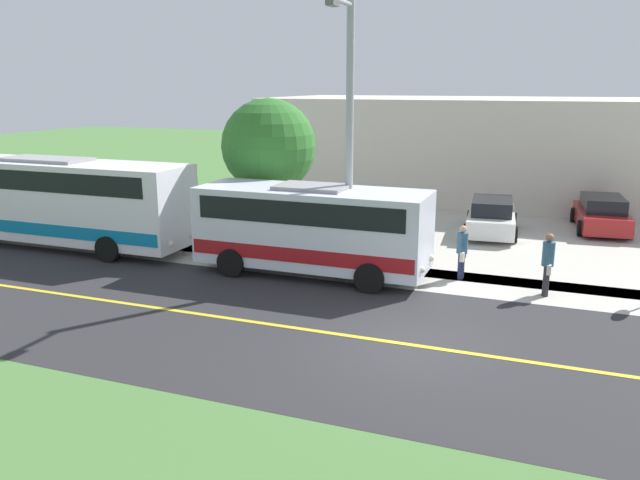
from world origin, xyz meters
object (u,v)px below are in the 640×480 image
(shuttle_bus_front, at_px, (312,225))
(commercial_building, at_px, (481,147))
(pedestrian_with_bags, at_px, (548,262))
(parked_car_near, at_px, (491,217))
(tree_curbside, at_px, (269,146))
(parked_car_far, at_px, (601,214))
(transit_bus_rear, at_px, (49,198))
(pedestrian_waiting, at_px, (462,250))
(street_light_pole, at_px, (348,130))

(shuttle_bus_front, relative_size, commercial_building, 0.33)
(pedestrian_with_bags, height_order, parked_car_near, pedestrian_with_bags)
(tree_curbside, bearing_deg, parked_car_far, 121.13)
(transit_bus_rear, xyz_separation_m, parked_car_far, (-9.96, 19.42, -1.11))
(shuttle_bus_front, relative_size, transit_bus_rear, 0.65)
(shuttle_bus_front, distance_m, parked_car_near, 9.12)
(pedestrian_waiting, xyz_separation_m, commercial_building, (-15.71, -1.45, 1.68))
(pedestrian_waiting, height_order, parked_car_far, pedestrian_waiting)
(parked_car_near, bearing_deg, shuttle_bus_front, -31.39)
(pedestrian_with_bags, xyz_separation_m, commercial_building, (-16.49, -3.98, 1.60))
(shuttle_bus_front, xyz_separation_m, parked_car_near, (-7.75, 4.73, -0.89))
(pedestrian_waiting, xyz_separation_m, parked_car_far, (-8.80, 4.37, -0.22))
(pedestrian_waiting, height_order, parked_car_near, pedestrian_waiting)
(transit_bus_rear, height_order, pedestrian_with_bags, transit_bus_rear)
(pedestrian_waiting, bearing_deg, pedestrian_with_bags, 72.99)
(street_light_pole, bearing_deg, parked_car_near, 153.52)
(shuttle_bus_front, xyz_separation_m, transit_bus_rear, (-0.01, -10.52, 0.22))
(shuttle_bus_front, bearing_deg, pedestrian_with_bags, 93.22)
(street_light_pole, bearing_deg, shuttle_bus_front, -70.88)
(shuttle_bus_front, bearing_deg, pedestrian_waiting, 104.46)
(parked_car_near, relative_size, parked_car_far, 1.00)
(pedestrian_with_bags, xyz_separation_m, pedestrian_waiting, (-0.77, -2.53, -0.08))
(pedestrian_waiting, relative_size, parked_car_far, 0.37)
(street_light_pole, bearing_deg, commercial_building, 172.98)
(street_light_pole, height_order, parked_car_near, street_light_pole)
(pedestrian_with_bags, xyz_separation_m, parked_car_near, (-7.35, -2.33, -0.30))
(tree_curbside, bearing_deg, pedestrian_with_bags, 75.90)
(transit_bus_rear, distance_m, pedestrian_waiting, 15.13)
(transit_bus_rear, relative_size, commercial_building, 0.51)
(pedestrian_waiting, relative_size, parked_car_near, 0.37)
(pedestrian_with_bags, relative_size, street_light_pole, 0.22)
(transit_bus_rear, relative_size, parked_car_near, 2.52)
(parked_car_near, distance_m, parked_car_far, 4.73)
(tree_curbside, bearing_deg, street_light_pole, 57.01)
(pedestrian_waiting, xyz_separation_m, tree_curbside, (-1.71, -7.37, 2.79))
(pedestrian_waiting, xyz_separation_m, parked_car_near, (-6.58, 0.19, -0.22))
(pedestrian_waiting, height_order, street_light_pole, street_light_pole)
(pedestrian_waiting, bearing_deg, tree_curbside, -103.09)
(tree_curbside, height_order, commercial_building, tree_curbside)
(pedestrian_with_bags, distance_m, pedestrian_waiting, 2.64)
(pedestrian_waiting, distance_m, commercial_building, 15.87)
(commercial_building, bearing_deg, transit_bus_rear, -38.86)
(transit_bus_rear, height_order, commercial_building, commercial_building)
(pedestrian_waiting, bearing_deg, commercial_building, -174.72)
(parked_car_far, bearing_deg, pedestrian_waiting, -26.39)
(pedestrian_with_bags, bearing_deg, parked_car_far, 169.12)
(parked_car_near, bearing_deg, pedestrian_with_bags, 17.62)
(transit_bus_rear, bearing_deg, shuttle_bus_front, 89.97)
(street_light_pole, bearing_deg, parked_car_far, 140.73)
(shuttle_bus_front, relative_size, parked_car_near, 1.64)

